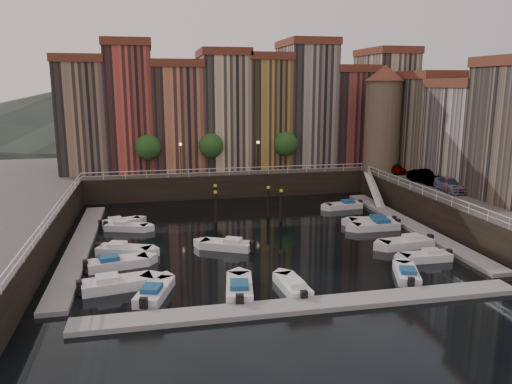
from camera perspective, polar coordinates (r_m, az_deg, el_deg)
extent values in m
plane|color=black|center=(49.07, -0.13, -4.79)|extent=(200.00, 200.00, 0.00)
cube|color=black|center=(73.71, -4.26, 2.10)|extent=(80.00, 20.00, 3.00)
cube|color=gray|center=(47.58, -19.44, -5.83)|extent=(2.00, 28.00, 0.35)
cube|color=gray|center=(53.70, 17.31, -3.66)|extent=(2.00, 28.00, 0.35)
cube|color=gray|center=(33.60, 5.95, -12.75)|extent=(30.00, 2.00, 0.35)
cone|color=#2D382D|center=(157.46, -19.57, 8.78)|extent=(80.00, 80.00, 14.00)
cone|color=#2D382D|center=(156.73, -6.65, 10.11)|extent=(100.00, 100.00, 18.00)
cone|color=#2D382D|center=(163.86, 5.81, 9.16)|extent=(70.00, 70.00, 12.00)
cube|color=#8D7059|center=(70.10, -18.97, 7.98)|extent=(6.00, 10.00, 14.00)
cube|color=brown|center=(70.05, -19.40, 14.10)|extent=(6.30, 10.30, 1.00)
cube|color=#BA463A|center=(69.58, -14.14, 9.06)|extent=(5.80, 10.00, 16.00)
cube|color=brown|center=(69.70, -14.52, 16.05)|extent=(6.10, 10.30, 1.00)
cube|color=#BF704E|center=(69.70, -8.98, 8.25)|extent=(6.50, 10.00, 13.50)
cube|color=brown|center=(69.61, -9.19, 14.21)|extent=(6.80, 10.30, 1.00)
cube|color=beige|center=(70.27, -3.77, 9.01)|extent=(6.20, 10.00, 15.00)
cube|color=brown|center=(70.30, -3.86, 15.54)|extent=(6.50, 10.30, 1.00)
cube|color=#A97E3E|center=(71.36, 0.99, 8.88)|extent=(5.60, 10.00, 14.50)
cube|color=brown|center=(71.35, 1.01, 15.11)|extent=(5.90, 10.30, 1.00)
cube|color=#9F9085|center=(72.88, 5.66, 9.68)|extent=(6.40, 10.00, 16.50)
cube|color=brown|center=(73.05, 5.81, 16.56)|extent=(6.70, 10.30, 1.00)
cube|color=brown|center=(75.07, 10.20, 8.28)|extent=(6.00, 10.00, 13.00)
cube|color=brown|center=(74.95, 10.40, 13.63)|extent=(6.30, 10.30, 1.00)
cube|color=tan|center=(77.42, 14.37, 9.14)|extent=(5.90, 10.00, 15.50)
cube|color=brown|center=(77.49, 14.70, 15.23)|extent=(6.20, 10.30, 1.00)
cube|color=#7C705D|center=(68.47, 20.10, 6.97)|extent=(9.00, 8.00, 12.00)
cube|color=brown|center=(68.28, 20.50, 12.40)|extent=(9.30, 8.30, 1.00)
cube|color=#B9ADA2|center=(61.89, 23.95, 5.73)|extent=(9.00, 8.00, 11.00)
cube|color=brown|center=(61.62, 24.44, 11.27)|extent=(9.30, 8.30, 1.00)
cylinder|color=#6B5B4C|center=(67.51, 14.24, 7.27)|extent=(4.60, 4.60, 12.00)
cone|color=brown|center=(67.32, 14.55, 13.04)|extent=(5.20, 5.20, 2.00)
cylinder|color=black|center=(64.95, -12.14, 2.92)|extent=(0.30, 0.30, 2.40)
sphere|color=#1E4719|center=(64.62, -12.24, 5.03)|extent=(3.20, 3.20, 3.20)
cylinder|color=black|center=(65.38, -5.11, 3.21)|extent=(0.30, 0.30, 2.40)
sphere|color=#1E4719|center=(65.06, -5.15, 5.30)|extent=(3.20, 3.20, 3.20)
cylinder|color=black|center=(67.28, 3.39, 3.49)|extent=(0.30, 0.30, 2.40)
sphere|color=#1E4719|center=(66.96, 3.41, 5.52)|extent=(3.20, 3.20, 3.20)
cylinder|color=black|center=(63.94, -8.58, 3.64)|extent=(0.12, 0.12, 4.00)
sphere|color=#FFD88C|center=(63.68, -8.64, 5.42)|extent=(0.36, 0.36, 0.36)
cylinder|color=black|center=(65.26, 0.23, 3.95)|extent=(0.12, 0.12, 4.00)
sphere|color=#FFD88C|center=(65.01, 0.23, 5.70)|extent=(0.36, 0.36, 0.36)
cube|color=white|center=(63.54, -3.08, 2.75)|extent=(36.00, 0.08, 0.08)
cube|color=white|center=(63.61, -3.07, 2.35)|extent=(36.00, 0.06, 0.06)
cube|color=white|center=(53.74, 19.24, 0.36)|extent=(0.08, 34.00, 0.08)
cube|color=white|center=(53.83, 19.21, -0.11)|extent=(0.06, 34.00, 0.06)
cube|color=white|center=(46.89, -21.94, -1.49)|extent=(0.08, 34.00, 0.08)
cube|color=white|center=(46.99, -21.90, -2.02)|extent=(0.06, 34.00, 0.06)
cube|color=white|center=(63.24, 13.32, 0.37)|extent=(2.78, 8.26, 2.81)
cube|color=white|center=(63.14, 13.34, 0.81)|extent=(1.93, 8.32, 3.65)
cylinder|color=black|center=(52.56, -4.63, -1.99)|extent=(0.32, 0.32, 3.60)
cylinder|color=yellow|center=(52.14, -4.66, -0.01)|extent=(0.36, 0.36, 0.25)
cylinder|color=black|center=(55.88, -4.65, -1.13)|extent=(0.32, 0.32, 3.60)
cylinder|color=yellow|center=(55.49, -4.69, 0.73)|extent=(0.36, 0.36, 0.25)
cylinder|color=black|center=(53.16, 2.88, -1.80)|extent=(0.32, 0.32, 3.60)
cylinder|color=yellow|center=(52.75, 2.90, 0.15)|extent=(0.36, 0.36, 0.25)
cylinder|color=black|center=(54.71, 1.40, -1.39)|extent=(0.32, 0.32, 3.60)
cylinder|color=yellow|center=(54.30, 1.41, 0.51)|extent=(0.36, 0.36, 0.25)
cube|color=silver|center=(37.52, -15.57, -10.15)|extent=(5.15, 2.71, 0.83)
cube|color=silver|center=(37.29, -16.64, -9.53)|extent=(1.76, 1.58, 0.56)
cube|color=black|center=(37.29, -19.56, -10.10)|extent=(0.48, 0.62, 0.78)
cube|color=silver|center=(41.72, -15.52, -7.88)|extent=(4.96, 2.77, 0.80)
cube|color=navy|center=(41.49, -16.44, -7.35)|extent=(1.73, 1.57, 0.53)
cube|color=black|center=(41.39, -18.92, -7.87)|extent=(0.48, 0.60, 0.74)
cube|color=silver|center=(44.66, -14.81, -6.52)|extent=(4.87, 3.15, 0.77)
cube|color=silver|center=(44.74, -15.58, -5.90)|extent=(1.77, 1.65, 0.52)
cube|color=black|center=(45.50, -17.62, -6.00)|extent=(0.51, 0.61, 0.72)
cube|color=silver|center=(51.82, -14.55, -3.94)|extent=(4.44, 2.82, 0.71)
cube|color=silver|center=(51.91, -15.16, -3.46)|extent=(1.61, 1.49, 0.47)
cube|color=black|center=(52.56, -16.78, -3.58)|extent=(0.46, 0.55, 0.66)
cube|color=silver|center=(53.82, -15.20, -3.39)|extent=(4.27, 2.73, 0.68)
cube|color=silver|center=(53.58, -15.78, -3.04)|extent=(1.55, 1.44, 0.45)
cube|color=black|center=(53.28, -17.37, -3.43)|extent=(0.45, 0.53, 0.63)
cube|color=silver|center=(44.03, 18.80, -7.08)|extent=(4.13, 1.63, 0.70)
cube|color=silver|center=(44.18, 19.47, -6.49)|extent=(1.32, 1.14, 0.47)
cube|color=black|center=(45.05, 21.20, -6.51)|extent=(0.33, 0.47, 0.65)
cube|color=silver|center=(47.00, 16.78, -5.68)|extent=(4.91, 2.23, 0.81)
cube|color=silver|center=(47.21, 17.48, -5.02)|extent=(1.62, 1.42, 0.54)
cube|color=black|center=(48.30, 19.28, -5.03)|extent=(0.42, 0.57, 0.76)
cube|color=silver|center=(51.85, 13.50, -3.84)|extent=(4.66, 1.84, 0.79)
cube|color=navy|center=(52.00, 14.16, -3.28)|extent=(1.49, 1.28, 0.53)
cube|color=black|center=(52.87, 15.89, -3.36)|extent=(0.37, 0.53, 0.74)
cube|color=silver|center=(53.35, 13.06, -3.37)|extent=(4.79, 2.55, 0.78)
cube|color=navy|center=(53.39, 13.73, -2.88)|extent=(1.65, 1.48, 0.52)
cube|color=black|center=(53.93, 15.52, -3.06)|extent=(0.45, 0.57, 0.72)
cube|color=silver|center=(59.81, 9.97, -1.59)|extent=(4.42, 2.11, 0.73)
cube|color=navy|center=(59.99, 10.47, -1.14)|extent=(1.48, 1.31, 0.48)
cube|color=black|center=(60.83, 11.83, -1.20)|extent=(0.39, 0.52, 0.68)
cube|color=silver|center=(35.74, -11.50, -11.14)|extent=(3.00, 4.76, 0.76)
cube|color=navy|center=(35.03, -11.83, -10.84)|extent=(1.59, 1.72, 0.51)
cube|color=black|center=(33.62, -12.72, -12.27)|extent=(0.59, 0.49, 0.71)
cube|color=silver|center=(35.58, -1.92, -10.97)|extent=(2.54, 4.91, 0.80)
cube|color=navy|center=(34.80, -1.91, -10.66)|extent=(1.50, 1.68, 0.53)
cube|color=black|center=(33.23, -1.87, -12.21)|extent=(0.59, 0.45, 0.75)
cube|color=silver|center=(36.12, 4.18, -10.70)|extent=(1.93, 4.27, 0.71)
cube|color=silver|center=(35.47, 4.51, -10.40)|extent=(1.23, 1.41, 0.47)
cube|color=black|center=(34.17, 5.49, -11.67)|extent=(0.50, 0.37, 0.66)
cube|color=silver|center=(39.91, 16.81, -8.94)|extent=(2.92, 4.43, 0.70)
cube|color=navy|center=(39.24, 16.97, -8.66)|extent=(1.51, 1.62, 0.47)
cube|color=black|center=(37.84, 17.31, -9.77)|extent=(0.55, 0.47, 0.66)
imported|color=gray|center=(67.26, 15.47, 2.63)|extent=(2.07, 4.23, 1.39)
imported|color=gray|center=(61.06, 18.82, 1.58)|extent=(2.53, 5.03, 1.58)
imported|color=gray|center=(57.51, 21.33, 0.71)|extent=(2.42, 5.10, 1.44)
cube|color=silver|center=(44.64, -3.42, -6.13)|extent=(4.80, 3.55, 0.77)
cube|color=silver|center=(44.32, -2.67, -5.63)|extent=(1.83, 1.73, 0.51)
cube|color=black|center=(43.92, -0.49, -6.07)|extent=(0.55, 0.62, 0.71)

